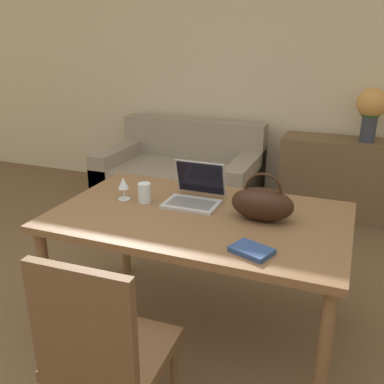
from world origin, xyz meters
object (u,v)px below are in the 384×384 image
(flower_vase, at_px, (371,108))
(wine_glass, at_px, (123,185))
(laptop, at_px, (196,192))
(handbag, at_px, (262,204))
(chair, at_px, (103,349))
(drinking_glass, at_px, (144,193))
(couch, at_px, (182,177))

(flower_vase, bearing_deg, wine_glass, -122.40)
(laptop, xyz_separation_m, handbag, (0.41, -0.12, 0.03))
(chair, height_order, wine_glass, chair)
(drinking_glass, xyz_separation_m, wine_glass, (-0.13, -0.01, 0.03))
(drinking_glass, bearing_deg, wine_glass, -177.53)
(couch, height_order, laptop, laptop)
(laptop, bearing_deg, flower_vase, 64.92)
(laptop, distance_m, flower_vase, 2.16)
(laptop, bearing_deg, drinking_glass, -156.45)
(wine_glass, bearing_deg, drinking_glass, 2.47)
(laptop, bearing_deg, wine_glass, -162.94)
(chair, relative_size, couch, 0.60)
(couch, xyz_separation_m, handbag, (1.22, -1.81, 0.56))
(drinking_glass, height_order, wine_glass, wine_glass)
(chair, height_order, handbag, handbag)
(drinking_glass, height_order, flower_vase, flower_vase)
(flower_vase, bearing_deg, drinking_glass, -119.79)
(chair, relative_size, wine_glass, 6.91)
(drinking_glass, bearing_deg, laptop, 23.55)
(handbag, xyz_separation_m, flower_vase, (0.50, 2.06, 0.21))
(chair, height_order, drinking_glass, chair)
(chair, distance_m, flower_vase, 3.16)
(couch, xyz_separation_m, wine_glass, (0.40, -1.82, 0.56))
(laptop, bearing_deg, couch, 115.42)
(laptop, xyz_separation_m, flower_vase, (0.91, 1.95, 0.24))
(wine_glass, bearing_deg, handbag, 0.49)
(wine_glass, distance_m, flower_vase, 2.46)
(chair, distance_m, couch, 2.85)
(chair, bearing_deg, handbag, 64.44)
(handbag, bearing_deg, flower_vase, 76.45)
(laptop, height_order, flower_vase, flower_vase)
(handbag, distance_m, flower_vase, 2.13)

